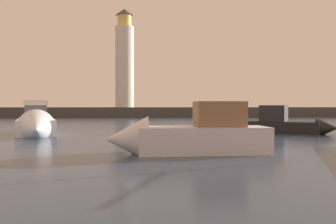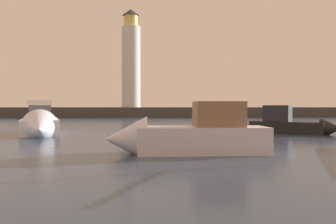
# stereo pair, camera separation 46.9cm
# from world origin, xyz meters

# --- Properties ---
(ground_plane) EXTENTS (220.00, 220.00, 0.00)m
(ground_plane) POSITION_xyz_m (0.00, 36.16, 0.00)
(ground_plane) COLOR #2D3D51
(breakwater) EXTENTS (84.19, 4.76, 1.99)m
(breakwater) POSITION_xyz_m (0.00, 72.31, 0.99)
(breakwater) COLOR #423F3D
(breakwater) RESTS_ON ground_plane
(lighthouse) EXTENTS (3.66, 3.66, 19.39)m
(lighthouse) POSITION_xyz_m (-6.67, 72.31, 11.17)
(lighthouse) COLOR silver
(lighthouse) RESTS_ON breakwater
(motorboat_0) EXTENTS (7.01, 5.57, 2.70)m
(motorboat_0) POSITION_xyz_m (9.44, 29.19, 0.75)
(motorboat_0) COLOR black
(motorboat_0) RESTS_ON ground_plane
(motorboat_1) EXTENTS (8.02, 2.47, 2.95)m
(motorboat_1) POSITION_xyz_m (-0.98, 17.07, 0.87)
(motorboat_1) COLOR silver
(motorboat_1) RESTS_ON ground_plane
(motorboat_3) EXTENTS (5.30, 9.67, 3.46)m
(motorboat_3) POSITION_xyz_m (-11.34, 28.55, 0.81)
(motorboat_3) COLOR silver
(motorboat_3) RESTS_ON ground_plane
(mooring_buoy) EXTENTS (0.71, 0.71, 0.71)m
(mooring_buoy) POSITION_xyz_m (1.92, 23.50, 0.36)
(mooring_buoy) COLOR #EA5919
(mooring_buoy) RESTS_ON ground_plane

